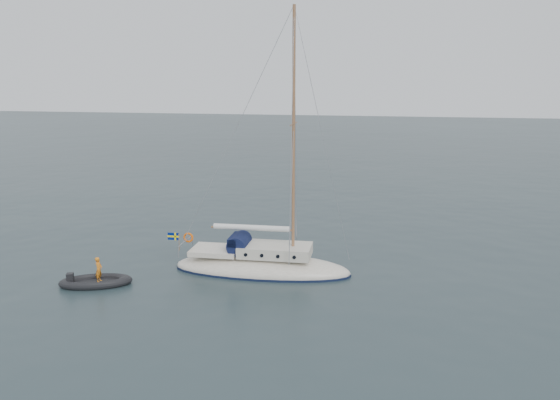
# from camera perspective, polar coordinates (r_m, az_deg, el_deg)

# --- Properties ---
(ground) EXTENTS (300.00, 300.00, 0.00)m
(ground) POSITION_cam_1_polar(r_m,az_deg,el_deg) (30.99, 3.58, -6.87)
(ground) COLOR black
(ground) RESTS_ON ground
(sailboat) EXTENTS (10.16, 3.04, 14.47)m
(sailboat) POSITION_cam_1_polar(r_m,az_deg,el_deg) (29.63, -1.93, -5.51)
(sailboat) COLOR silver
(sailboat) RESTS_ON ground
(dinghy) EXTENTS (2.51, 1.13, 0.36)m
(dinghy) POSITION_cam_1_polar(r_m,az_deg,el_deg) (30.28, -5.81, -7.05)
(dinghy) COLOR #4F5054
(dinghy) RESTS_ON ground
(rib) EXTENTS (3.63, 1.65, 1.49)m
(rib) POSITION_cam_1_polar(r_m,az_deg,el_deg) (29.53, -18.72, -8.00)
(rib) COLOR black
(rib) RESTS_ON ground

